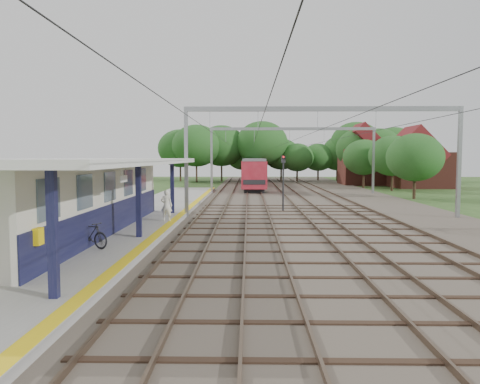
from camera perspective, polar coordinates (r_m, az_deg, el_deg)
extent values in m
plane|color=#2D4C1E|center=(14.85, 5.26, -10.76)|extent=(160.00, 160.00, 0.00)
cube|color=#473D33|center=(44.76, 7.58, -0.68)|extent=(18.00, 90.00, 0.10)
cube|color=gray|center=(29.26, -11.64, -3.06)|extent=(5.00, 52.00, 0.35)
cube|color=yellow|center=(28.83, -7.28, -2.75)|extent=(0.45, 52.00, 0.01)
cube|color=beige|center=(22.77, -19.04, -0.51)|extent=(3.20, 18.00, 3.40)
cube|color=black|center=(22.37, -15.07, -3.08)|extent=(0.06, 18.00, 1.40)
cube|color=slate|center=(22.23, -15.12, 0.76)|extent=(0.05, 16.00, 1.30)
cube|color=yellow|center=(14.82, -23.38, -4.99)|extent=(0.18, 0.38, 0.50)
cube|color=black|center=(12.44, -21.86, -4.80)|extent=(0.22, 0.22, 3.20)
cube|color=black|center=(20.96, -12.25, -1.04)|extent=(0.22, 0.22, 3.20)
cube|color=black|center=(29.76, -8.26, 0.54)|extent=(0.22, 0.22, 3.20)
cube|color=silver|center=(21.40, -17.29, 3.59)|extent=(6.40, 20.00, 0.24)
cube|color=white|center=(18.98, -13.98, 1.57)|extent=(0.06, 0.85, 0.26)
cube|color=brown|center=(44.57, -2.97, -0.50)|extent=(0.07, 88.00, 0.15)
cube|color=brown|center=(44.49, -1.13, -0.51)|extent=(0.07, 88.00, 0.15)
cube|color=brown|center=(44.46, 0.89, -0.51)|extent=(0.07, 88.00, 0.15)
cube|color=brown|center=(44.48, 2.73, -0.51)|extent=(0.07, 88.00, 0.15)
cube|color=brown|center=(44.60, 5.64, -0.52)|extent=(0.07, 88.00, 0.15)
cube|color=brown|center=(44.74, 7.48, -0.52)|extent=(0.07, 88.00, 0.15)
cube|color=brown|center=(45.03, 10.22, -0.52)|extent=(0.07, 88.00, 0.15)
cube|color=brown|center=(45.28, 12.01, -0.52)|extent=(0.07, 88.00, 0.15)
cube|color=gray|center=(29.57, -6.57, 3.54)|extent=(0.22, 0.22, 7.00)
cube|color=gray|center=(32.09, 25.15, 3.22)|extent=(0.22, 0.22, 7.00)
cube|color=gray|center=(29.82, 10.04, 9.95)|extent=(17.00, 0.20, 0.30)
cube|color=gray|center=(49.47, -3.48, 3.82)|extent=(0.22, 0.22, 7.00)
cube|color=gray|center=(51.01, 15.96, 3.67)|extent=(0.22, 0.22, 7.00)
cube|color=gray|center=(49.61, 6.42, 7.67)|extent=(17.00, 0.20, 0.30)
cylinder|color=black|center=(44.41, -2.07, 6.36)|extent=(0.02, 88.00, 0.02)
cylinder|color=black|center=(44.34, 1.83, 6.36)|extent=(0.02, 88.00, 0.02)
cylinder|color=black|center=(44.55, 6.62, 6.33)|extent=(0.02, 88.00, 0.02)
cylinder|color=black|center=(45.03, 11.21, 6.25)|extent=(0.02, 88.00, 0.02)
cylinder|color=#382619|center=(75.87, -5.68, 2.38)|extent=(0.28, 0.28, 2.88)
ellipsoid|color=#204F1C|center=(75.85, -5.70, 5.04)|extent=(6.72, 6.72, 5.76)
cylinder|color=#382619|center=(77.41, -1.09, 2.30)|extent=(0.28, 0.28, 2.52)
ellipsoid|color=#204F1C|center=(77.37, -1.09, 4.58)|extent=(5.88, 5.88, 5.04)
cylinder|color=#382619|center=(74.41, 3.45, 2.50)|extent=(0.28, 0.28, 3.24)
ellipsoid|color=#204F1C|center=(74.39, 3.46, 5.55)|extent=(7.56, 7.56, 6.48)
cylinder|color=#382619|center=(76.89, 7.86, 2.32)|extent=(0.28, 0.28, 2.70)
ellipsoid|color=#204F1C|center=(76.85, 7.89, 4.78)|extent=(6.30, 6.30, 5.40)
cylinder|color=#382619|center=(54.64, 17.64, 1.31)|extent=(0.28, 0.28, 2.52)
ellipsoid|color=#204F1C|center=(54.58, 17.71, 4.54)|extent=(5.88, 5.88, 5.04)
cylinder|color=#382619|center=(70.21, 14.32, 2.12)|extent=(0.28, 0.28, 2.88)
ellipsoid|color=#204F1C|center=(70.18, 14.37, 5.00)|extent=(6.72, 6.72, 5.76)
cube|color=brown|center=(64.24, 21.19, 2.51)|extent=(7.00, 6.00, 4.50)
cube|color=maroon|center=(64.24, 21.27, 5.32)|extent=(4.99, 6.12, 4.99)
cube|color=brown|center=(68.48, 15.53, 2.94)|extent=(8.00, 6.00, 5.00)
cube|color=maroon|center=(68.50, 15.59, 5.78)|extent=(5.52, 6.12, 5.52)
imported|color=white|center=(26.03, -8.95, -1.62)|extent=(0.63, 0.41, 1.72)
imported|color=black|center=(18.95, -17.80, -4.97)|extent=(1.78, 1.23, 1.05)
cube|color=black|center=(56.72, 1.65, 0.66)|extent=(2.16, 15.43, 0.44)
cube|color=maroon|center=(56.64, 1.66, 2.35)|extent=(2.70, 16.77, 2.90)
cube|color=black|center=(56.63, 1.66, 2.64)|extent=(2.74, 15.43, 0.84)
cube|color=slate|center=(56.61, 1.66, 3.94)|extent=(2.49, 16.77, 0.28)
cube|color=black|center=(74.06, 1.52, 1.49)|extent=(2.16, 15.43, 0.44)
cube|color=maroon|center=(74.00, 1.52, 2.79)|extent=(2.70, 16.77, 2.90)
cube|color=black|center=(74.00, 1.52, 3.01)|extent=(2.74, 15.43, 0.84)
cube|color=slate|center=(73.98, 1.53, 4.01)|extent=(2.49, 16.77, 0.28)
cylinder|color=black|center=(32.97, 5.29, 0.68)|extent=(0.15, 0.15, 3.63)
cube|color=black|center=(32.91, 5.31, 4.02)|extent=(0.31, 0.23, 0.50)
sphere|color=red|center=(32.81, 5.32, 4.28)|extent=(0.13, 0.13, 0.13)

